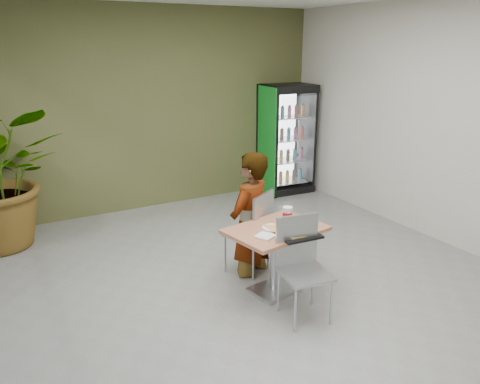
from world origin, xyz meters
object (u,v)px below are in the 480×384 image
dining_table (275,247)px  chair_near (301,259)px  beverage_fridge (287,139)px  chair_far (255,226)px  cafeteria_tray (299,235)px  seated_woman (249,226)px  soda_cup (287,216)px

dining_table → chair_near: 0.47m
beverage_fridge → dining_table: bearing=-122.2°
chair_far → cafeteria_tray: (0.03, -0.81, 0.18)m
chair_far → seated_woman: bearing=-68.1°
dining_table → soda_cup: size_ratio=5.85×
chair_near → beverage_fridge: beverage_fridge is taller
chair_far → soda_cup: bearing=76.7°
dining_table → seated_woman: seated_woman is taller
seated_woman → beverage_fridge: 3.37m
soda_cup → cafeteria_tray: soda_cup is taller
chair_far → seated_woman: seated_woman is taller
cafeteria_tray → dining_table: bearing=104.7°
soda_cup → cafeteria_tray: 0.38m
soda_cup → beverage_fridge: beverage_fridge is taller
beverage_fridge → chair_far: bearing=-126.7°
beverage_fridge → cafeteria_tray: bearing=-118.7°
dining_table → beverage_fridge: (2.23, 3.04, 0.43)m
seated_woman → soda_cup: bearing=80.8°
chair_near → soda_cup: (0.19, 0.52, 0.25)m
chair_near → seated_woman: 1.02m
chair_far → seated_woman: 0.07m
chair_near → cafeteria_tray: size_ratio=2.45×
cafeteria_tray → chair_far: bearing=92.3°
seated_woman → soda_cup: (0.18, -0.49, 0.26)m
chair_far → beverage_fridge: 3.37m
dining_table → seated_woman: (-0.01, 0.55, 0.05)m
dining_table → chair_far: bearing=84.7°
soda_cup → beverage_fridge: size_ratio=0.10×
soda_cup → cafeteria_tray: (-0.10, -0.36, -0.08)m
dining_table → chair_near: chair_near is taller
seated_woman → dining_table: bearing=60.9°
chair_near → dining_table: bearing=98.1°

